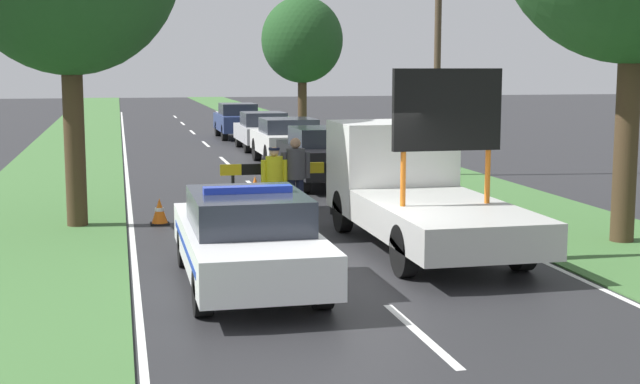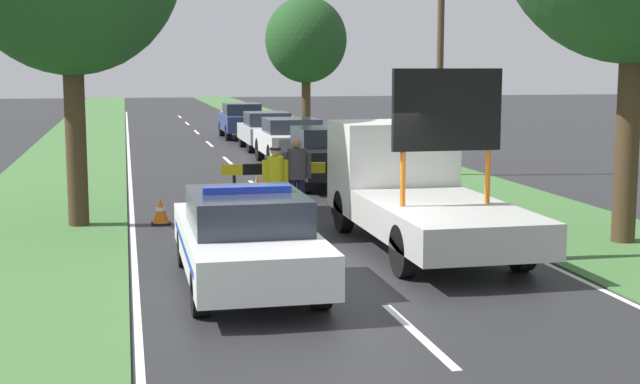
% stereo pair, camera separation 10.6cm
% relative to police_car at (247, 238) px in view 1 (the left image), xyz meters
% --- Properties ---
extents(ground_plane, '(160.00, 160.00, 0.00)m').
position_rel_police_car_xyz_m(ground_plane, '(1.72, 0.42, -0.73)').
color(ground_plane, '#28282B').
extents(lane_markings, '(6.78, 69.55, 0.01)m').
position_rel_police_car_xyz_m(lane_markings, '(1.72, 16.39, -0.72)').
color(lane_markings, silver).
rests_on(lane_markings, ground).
extents(grass_verge_left, '(3.70, 120.00, 0.03)m').
position_rel_police_car_xyz_m(grass_verge_left, '(-3.57, 20.42, -0.71)').
color(grass_verge_left, '#427038').
rests_on(grass_verge_left, ground).
extents(grass_verge_right, '(3.70, 120.00, 0.03)m').
position_rel_police_car_xyz_m(grass_verge_right, '(7.01, 20.42, -0.71)').
color(grass_verge_right, '#427038').
rests_on(grass_verge_right, ground).
extents(police_car, '(1.85, 4.91, 1.52)m').
position_rel_police_car_xyz_m(police_car, '(0.00, 0.00, 0.00)').
color(police_car, white).
rests_on(police_car, ground).
extents(work_truck, '(2.20, 6.09, 3.21)m').
position_rel_police_car_xyz_m(work_truck, '(3.44, 2.58, 0.31)').
color(work_truck, white).
rests_on(work_truck, ground).
extents(road_barrier, '(2.72, 0.08, 1.16)m').
position_rel_police_car_xyz_m(road_barrier, '(1.64, 6.00, 0.23)').
color(road_barrier, black).
rests_on(road_barrier, ground).
extents(police_officer, '(0.56, 0.36, 1.57)m').
position_rel_police_car_xyz_m(police_officer, '(1.36, 5.47, 0.21)').
color(police_officer, '#191E38').
rests_on(police_officer, ground).
extents(pedestrian_civilian, '(0.63, 0.40, 1.75)m').
position_rel_police_car_xyz_m(pedestrian_civilian, '(1.82, 5.52, 0.30)').
color(pedestrian_civilian, '#191E38').
rests_on(pedestrian_civilian, ground).
extents(traffic_cone_near_police, '(0.39, 0.39, 0.54)m').
position_rel_police_car_xyz_m(traffic_cone_near_police, '(-1.04, 5.57, -0.46)').
color(traffic_cone_near_police, black).
rests_on(traffic_cone_near_police, ground).
extents(traffic_cone_centre_front, '(0.35, 0.35, 0.50)m').
position_rel_police_car_xyz_m(traffic_cone_centre_front, '(1.51, 2.60, -0.48)').
color(traffic_cone_centre_front, black).
rests_on(traffic_cone_centre_front, ground).
extents(traffic_cone_near_truck, '(0.43, 0.43, 0.59)m').
position_rel_police_car_xyz_m(traffic_cone_near_truck, '(3.94, 5.63, -0.44)').
color(traffic_cone_near_truck, black).
rests_on(traffic_cone_near_truck, ground).
extents(traffic_cone_behind_barrier, '(0.52, 0.52, 0.71)m').
position_rel_police_car_xyz_m(traffic_cone_behind_barrier, '(1.25, 7.49, -0.38)').
color(traffic_cone_behind_barrier, black).
rests_on(traffic_cone_behind_barrier, ground).
extents(traffic_cone_lane_edge, '(0.36, 0.36, 0.51)m').
position_rel_police_car_xyz_m(traffic_cone_lane_edge, '(4.14, 6.73, -0.48)').
color(traffic_cone_lane_edge, black).
rests_on(traffic_cone_lane_edge, ground).
extents(queued_car_sedan_black, '(1.82, 4.22, 1.60)m').
position_rel_police_car_xyz_m(queued_car_sedan_black, '(3.59, 10.64, 0.11)').
color(queued_car_sedan_black, black).
rests_on(queued_car_sedan_black, ground).
extents(queued_car_van_white, '(1.94, 4.12, 1.53)m').
position_rel_police_car_xyz_m(queued_car_van_white, '(3.67, 16.22, 0.08)').
color(queued_car_van_white, silver).
rests_on(queued_car_van_white, ground).
extents(queued_car_sedan_silver, '(1.82, 3.99, 1.47)m').
position_rel_police_car_xyz_m(queued_car_sedan_silver, '(3.68, 21.49, 0.03)').
color(queued_car_sedan_silver, '#B2B2B7').
rests_on(queued_car_sedan_silver, ground).
extents(queued_car_hatch_blue, '(1.75, 4.25, 1.57)m').
position_rel_police_car_xyz_m(queued_car_hatch_blue, '(3.44, 27.26, 0.08)').
color(queued_car_hatch_blue, navy).
rests_on(queued_car_hatch_blue, ground).
extents(roadside_tree_mid_left, '(3.50, 3.50, 6.20)m').
position_rel_police_car_xyz_m(roadside_tree_mid_left, '(5.98, 25.05, 3.60)').
color(roadside_tree_mid_left, '#42301E').
rests_on(roadside_tree_mid_left, ground).
extents(utility_pole, '(1.20, 0.20, 7.82)m').
position_rel_police_car_xyz_m(utility_pole, '(7.37, 12.08, 3.30)').
color(utility_pole, '#473828').
rests_on(utility_pole, ground).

